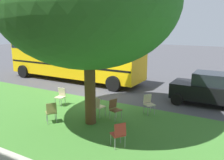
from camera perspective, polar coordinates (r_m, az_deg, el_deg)
The scene contains 11 objects.
ground at distance 12.95m, azimuth -1.97°, elevation -4.59°, with size 80.00×80.00×0.00m, color #424247.
grass_verge at distance 10.52m, azimuth -11.27°, elevation -9.04°, with size 48.00×6.00×0.01m, color #3D752D.
street_tree at distance 9.16m, azimuth -5.81°, elevation 18.47°, with size 6.80×6.80×7.31m.
chair_0 at distance 10.34m, azimuth -3.32°, elevation -6.16°, with size 0.50×0.50×0.88m.
chair_1 at distance 10.03m, azimuth 0.63°, elevation -6.75°, with size 0.54×0.53×0.88m.
chair_2 at distance 7.81m, azimuth 1.66°, elevation -12.69°, with size 0.58×0.58×0.88m.
chair_3 at distance 9.98m, azimuth -14.50°, elevation -7.28°, with size 0.59×0.58×0.88m.
chair_4 at distance 12.07m, azimuth -12.32°, elevation -3.64°, with size 0.46×0.46×0.88m.
chair_5 at distance 10.84m, azimuth 8.85°, elevation -5.40°, with size 0.58×0.58×0.88m.
parked_car at distance 12.74m, azimuth 22.85°, elevation -2.01°, with size 3.70×1.92×1.65m.
school_bus at distance 17.34m, azimuth -9.25°, elevation 5.67°, with size 10.40×2.80×2.88m.
Camera 1 is at (-6.51, 10.50, 3.89)m, focal length 37.73 mm.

